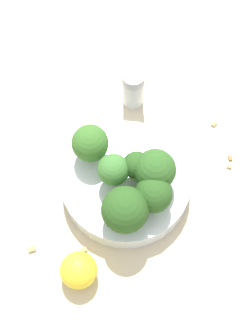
{
  "coord_description": "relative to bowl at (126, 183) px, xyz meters",
  "views": [
    {
      "loc": [
        -0.24,
        0.05,
        0.6
      ],
      "look_at": [
        0.0,
        0.0,
        0.07
      ],
      "focal_mm": 50.0,
      "sensor_mm": 36.0,
      "label": 1
    }
  ],
  "objects": [
    {
      "name": "lemon_wedge",
      "position": [
        -0.11,
        0.08,
        0.01
      ],
      "size": [
        0.05,
        0.05,
        0.05
      ],
      "primitive_type": "sphere",
      "color": "yellow",
      "rests_on": "ground_plane"
    },
    {
      "name": "almond_crumb_2",
      "position": [
        -0.08,
        0.07,
        -0.01
      ],
      "size": [
        0.01,
        0.01,
        0.01
      ],
      "primitive_type": "cube",
      "rotation": [
        0.0,
        0.0,
        1.64
      ],
      "color": "tan",
      "rests_on": "ground_plane"
    },
    {
      "name": "bowl",
      "position": [
        0.0,
        0.0,
        0.0
      ],
      "size": [
        0.18,
        0.18,
        0.03
      ],
      "primitive_type": "cylinder",
      "color": "silver",
      "rests_on": "ground_plane"
    },
    {
      "name": "broccoli_floret_0",
      "position": [
        0.0,
        0.02,
        0.05
      ],
      "size": [
        0.04,
        0.04,
        0.06
      ],
      "color": "#8EB770",
      "rests_on": "bowl"
    },
    {
      "name": "almond_crumb_1",
      "position": [
        -0.06,
        0.14,
        -0.01
      ],
      "size": [
        0.01,
        0.01,
        0.01
      ],
      "primitive_type": "cube",
      "rotation": [
        0.0,
        0.0,
        4.81
      ],
      "color": "tan",
      "rests_on": "ground_plane"
    },
    {
      "name": "almond_crumb_3",
      "position": [
        -0.0,
        -0.15,
        -0.01
      ],
      "size": [
        0.01,
        0.01,
        0.01
      ],
      "primitive_type": "cube",
      "rotation": [
        0.0,
        0.0,
        1.1
      ],
      "color": "tan",
      "rests_on": "ground_plane"
    },
    {
      "name": "broccoli_floret_3",
      "position": [
        -0.01,
        -0.03,
        0.05
      ],
      "size": [
        0.05,
        0.05,
        0.06
      ],
      "color": "#84AD66",
      "rests_on": "bowl"
    },
    {
      "name": "pepper_shaker",
      "position": [
        0.14,
        -0.04,
        0.02
      ],
      "size": [
        0.03,
        0.03,
        0.07
      ],
      "color": "#B2B7BC",
      "rests_on": "ground_plane"
    },
    {
      "name": "almond_crumb_4",
      "position": [
        0.07,
        -0.15,
        -0.01
      ],
      "size": [
        0.01,
        0.01,
        0.01
      ],
      "primitive_type": "cube",
      "rotation": [
        0.0,
        0.0,
        5.36
      ],
      "color": "tan",
      "rests_on": "ground_plane"
    },
    {
      "name": "broccoli_floret_5",
      "position": [
        -0.04,
        -0.03,
        0.05
      ],
      "size": [
        0.05,
        0.05,
        0.06
      ],
      "color": "#8EB770",
      "rests_on": "bowl"
    },
    {
      "name": "ground_plane",
      "position": [
        0.0,
        0.0,
        -0.02
      ],
      "size": [
        3.0,
        3.0,
        0.0
      ],
      "primitive_type": "plane",
      "color": "beige"
    },
    {
      "name": "almond_crumb_0",
      "position": [
        0.01,
        -0.16,
        -0.01
      ],
      "size": [
        0.01,
        0.01,
        0.01
      ],
      "primitive_type": "cube",
      "rotation": [
        0.0,
        0.0,
        3.11
      ],
      "color": "olive",
      "rests_on": "ground_plane"
    },
    {
      "name": "broccoli_floret_2",
      "position": [
        -0.05,
        0.01,
        0.05
      ],
      "size": [
        0.06,
        0.06,
        0.06
      ],
      "color": "#84AD66",
      "rests_on": "bowl"
    },
    {
      "name": "broccoli_floret_4",
      "position": [
        0.04,
        0.04,
        0.05
      ],
      "size": [
        0.05,
        0.05,
        0.06
      ],
      "color": "#7A9E5B",
      "rests_on": "bowl"
    },
    {
      "name": "broccoli_floret_1",
      "position": [
        0.0,
        -0.01,
        0.05
      ],
      "size": [
        0.04,
        0.04,
        0.05
      ],
      "color": "#8EB770",
      "rests_on": "bowl"
    }
  ]
}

